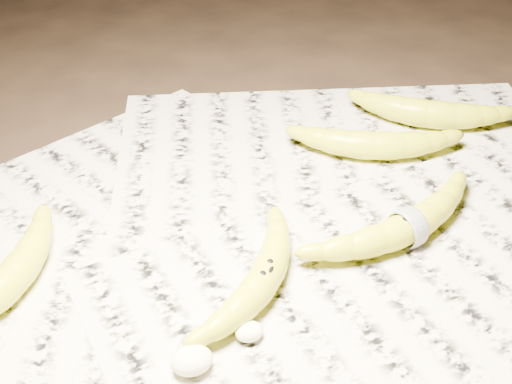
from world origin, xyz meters
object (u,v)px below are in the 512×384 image
object	(u,v)px
banana_left_b	(11,276)
banana_upper_b	(428,111)
banana_taped	(408,225)
banana_center	(264,276)
banana_upper_a	(375,143)

from	to	relation	value
banana_left_b	banana_upper_b	bearing A→B (deg)	-37.18
banana_left_b	banana_upper_b	xyz separation A→B (m)	(0.53, 0.14, 0.00)
banana_taped	banana_upper_b	world-z (taller)	banana_upper_b
banana_left_b	banana_center	size ratio (longest dim) A/B	1.01
banana_left_b	banana_upper_a	bearing A→B (deg)	-39.49
banana_center	banana_taped	distance (m)	0.17
banana_taped	banana_upper_a	distance (m)	0.16
banana_center	banana_taped	xyz separation A→B (m)	(0.17, 0.02, 0.00)
banana_taped	banana_upper_a	xyz separation A→B (m)	(0.04, 0.15, 0.00)
banana_upper_a	banana_upper_b	xyz separation A→B (m)	(0.10, 0.04, 0.00)
banana_center	banana_upper_a	size ratio (longest dim) A/B	0.97
banana_upper_a	banana_upper_b	size ratio (longest dim) A/B	1.01
banana_center	banana_upper_a	bearing A→B (deg)	-7.42
banana_taped	banana_left_b	bearing A→B (deg)	156.12
banana_upper_a	banana_center	bearing A→B (deg)	-116.50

